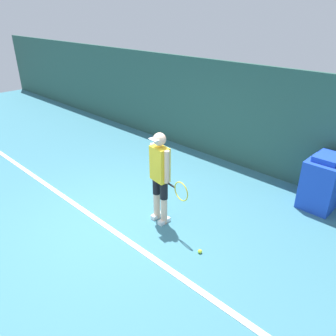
# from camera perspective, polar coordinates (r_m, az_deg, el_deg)

# --- Properties ---
(ground_plane) EXTENTS (24.00, 24.00, 0.00)m
(ground_plane) POSITION_cam_1_polar(r_m,az_deg,el_deg) (6.17, -9.07, -9.16)
(ground_plane) COLOR teal
(back_wall) EXTENTS (24.00, 0.10, 2.44)m
(back_wall) POSITION_cam_1_polar(r_m,az_deg,el_deg) (8.12, 11.46, 9.04)
(back_wall) COLOR #2D564C
(back_wall) RESTS_ON ground_plane
(court_baseline) EXTENTS (21.60, 0.10, 0.01)m
(court_baseline) POSITION_cam_1_polar(r_m,az_deg,el_deg) (6.07, -10.70, -9.91)
(court_baseline) COLOR white
(court_baseline) RESTS_ON ground_plane
(tennis_player) EXTENTS (0.98, 0.31, 1.71)m
(tennis_player) POSITION_cam_1_polar(r_m,az_deg,el_deg) (5.63, -1.33, -1.15)
(tennis_player) COLOR beige
(tennis_player) RESTS_ON ground_plane
(tennis_ball) EXTENTS (0.07, 0.07, 0.07)m
(tennis_ball) POSITION_cam_1_polar(r_m,az_deg,el_deg) (5.41, 5.59, -14.24)
(tennis_ball) COLOR #D1E533
(tennis_ball) RESTS_ON ground_plane
(covered_chair) EXTENTS (0.61, 0.84, 1.08)m
(covered_chair) POSITION_cam_1_polar(r_m,az_deg,el_deg) (6.98, 25.39, -2.19)
(covered_chair) COLOR blue
(covered_chair) RESTS_ON ground_plane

